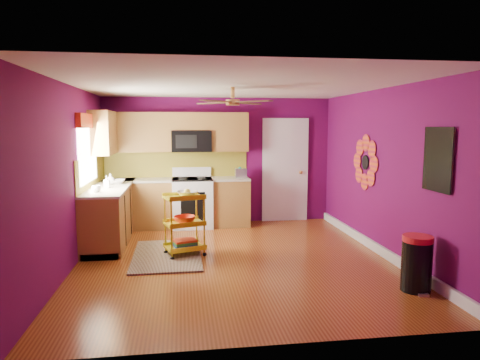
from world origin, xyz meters
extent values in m
plane|color=#6C3110|center=(0.00, 0.00, 0.00)|extent=(5.00, 5.00, 0.00)
cube|color=#5E0A4A|center=(0.00, 2.50, 1.25)|extent=(4.50, 0.04, 2.50)
cube|color=#5E0A4A|center=(0.00, -2.50, 1.25)|extent=(4.50, 0.04, 2.50)
cube|color=#5E0A4A|center=(-2.25, 0.00, 1.25)|extent=(0.04, 5.00, 2.50)
cube|color=#5E0A4A|center=(2.25, 0.00, 1.25)|extent=(0.04, 5.00, 2.50)
cube|color=silver|center=(0.00, 0.00, 2.50)|extent=(4.50, 5.00, 0.04)
cube|color=white|center=(2.22, 0.00, 0.07)|extent=(0.05, 4.90, 0.14)
cube|color=brown|center=(-1.95, 1.35, 0.45)|extent=(0.60, 2.30, 0.90)
cube|color=brown|center=(-0.85, 2.20, 0.45)|extent=(2.80, 0.60, 0.90)
cube|color=beige|center=(-1.95, 1.35, 0.92)|extent=(0.63, 2.30, 0.04)
cube|color=beige|center=(-0.85, 2.20, 0.92)|extent=(2.80, 0.63, 0.04)
cube|color=black|center=(-1.95, 1.35, 0.05)|extent=(0.54, 2.30, 0.10)
cube|color=black|center=(-0.85, 2.20, 0.05)|extent=(2.80, 0.54, 0.10)
cube|color=white|center=(-0.55, 2.17, 0.46)|extent=(0.76, 0.66, 0.92)
cube|color=black|center=(-0.55, 2.17, 0.93)|extent=(0.76, 0.62, 0.03)
cube|color=white|center=(-0.55, 2.45, 1.04)|extent=(0.76, 0.06, 0.18)
cube|color=black|center=(-0.55, 1.84, 0.45)|extent=(0.45, 0.02, 0.55)
cube|color=brown|center=(-1.59, 2.33, 1.83)|extent=(1.32, 0.33, 0.75)
cube|color=brown|center=(0.19, 2.33, 1.83)|extent=(0.72, 0.33, 0.75)
cube|color=brown|center=(-0.55, 2.33, 2.03)|extent=(0.76, 0.33, 0.34)
cube|color=brown|center=(-2.08, 1.85, 1.83)|extent=(0.33, 1.30, 0.75)
cube|color=black|center=(-0.55, 2.30, 1.65)|extent=(0.76, 0.38, 0.40)
cube|color=olive|center=(-0.85, 2.49, 1.20)|extent=(2.80, 0.01, 0.51)
cube|color=olive|center=(-2.24, 1.35, 1.20)|extent=(0.01, 2.30, 0.51)
cube|color=white|center=(-2.23, 1.05, 1.55)|extent=(0.03, 1.20, 1.00)
cube|color=red|center=(-2.20, 1.05, 2.02)|extent=(0.08, 1.35, 0.22)
cube|color=white|center=(1.35, 2.48, 1.02)|extent=(0.85, 0.04, 2.05)
cube|color=white|center=(1.35, 2.46, 1.02)|extent=(0.95, 0.02, 2.15)
sphere|color=#BF8C3F|center=(1.67, 2.42, 1.00)|extent=(0.07, 0.07, 0.07)
cylinder|color=black|center=(2.23, 0.60, 1.35)|extent=(0.01, 0.24, 0.24)
cube|color=#1AAFA6|center=(2.23, -1.40, 1.55)|extent=(0.03, 0.52, 0.72)
cube|color=black|center=(2.21, -1.40, 1.55)|extent=(0.01, 0.56, 0.76)
cylinder|color=#BF8C3F|center=(0.00, 0.20, 2.42)|extent=(0.06, 0.06, 0.16)
cylinder|color=#BF8C3F|center=(0.00, 0.20, 2.28)|extent=(0.20, 0.20, 0.08)
cube|color=#4C2D19|center=(0.27, 0.47, 2.28)|extent=(0.47, 0.47, 0.01)
cube|color=#4C2D19|center=(-0.27, 0.47, 2.28)|extent=(0.47, 0.47, 0.01)
cube|color=#4C2D19|center=(-0.27, -0.07, 2.28)|extent=(0.47, 0.47, 0.01)
cube|color=#4C2D19|center=(0.27, -0.07, 2.28)|extent=(0.47, 0.47, 0.01)
cube|color=black|center=(-0.99, 0.31, 0.01)|extent=(1.01, 1.64, 0.02)
cylinder|color=gold|center=(-0.91, 0.07, 0.47)|extent=(0.02, 0.02, 0.87)
cylinder|color=gold|center=(-0.43, 0.21, 0.47)|extent=(0.02, 0.02, 0.87)
cylinder|color=gold|center=(-1.01, 0.40, 0.47)|extent=(0.02, 0.02, 0.87)
cylinder|color=gold|center=(-0.53, 0.54, 0.47)|extent=(0.02, 0.02, 0.87)
sphere|color=black|center=(-0.91, 0.07, 0.03)|extent=(0.06, 0.06, 0.06)
sphere|color=black|center=(-0.43, 0.21, 0.03)|extent=(0.06, 0.06, 0.06)
sphere|color=black|center=(-1.01, 0.40, 0.03)|extent=(0.06, 0.06, 0.06)
sphere|color=black|center=(-0.53, 0.54, 0.03)|extent=(0.06, 0.06, 0.06)
cube|color=gold|center=(-0.72, 0.31, 0.89)|extent=(0.66, 0.55, 0.03)
cube|color=gold|center=(-0.72, 0.31, 0.49)|extent=(0.66, 0.55, 0.03)
cube|color=gold|center=(-0.72, 0.31, 0.12)|extent=(0.66, 0.55, 0.03)
imported|color=beige|center=(-0.67, 0.32, 0.94)|extent=(0.38, 0.38, 0.08)
sphere|color=yellow|center=(-0.67, 0.32, 0.96)|extent=(0.10, 0.10, 0.10)
imported|color=red|center=(-0.72, 0.31, 0.55)|extent=(0.40, 0.40, 0.10)
cube|color=navy|center=(-0.72, 0.31, 0.16)|extent=(0.38, 0.33, 0.04)
cube|color=#267233|center=(-0.72, 0.31, 0.20)|extent=(0.38, 0.33, 0.04)
cube|color=red|center=(-0.72, 0.31, 0.23)|extent=(0.38, 0.33, 0.03)
cylinder|color=black|center=(1.98, -1.48, 0.30)|extent=(0.42, 0.42, 0.59)
cylinder|color=red|center=(1.98, -1.48, 0.63)|extent=(0.35, 0.35, 0.07)
cube|color=beige|center=(1.98, -1.65, 0.01)|extent=(0.13, 0.08, 0.03)
cylinder|color=#138E84|center=(0.38, 2.22, 1.02)|extent=(0.18, 0.18, 0.16)
sphere|color=#138E84|center=(0.38, 2.22, 1.12)|extent=(0.06, 0.06, 0.06)
cube|color=beige|center=(0.40, 2.20, 1.03)|extent=(0.22, 0.15, 0.18)
imported|color=#EA3F72|center=(-1.96, 1.11, 1.04)|extent=(0.09, 0.09, 0.20)
imported|color=white|center=(-1.97, 1.54, 1.03)|extent=(0.15, 0.15, 0.19)
imported|color=white|center=(-1.88, 1.61, 0.98)|extent=(0.29, 0.29, 0.07)
imported|color=white|center=(-2.04, 0.64, 0.99)|extent=(0.13, 0.13, 0.11)
camera|label=1|loc=(-0.75, -6.02, 1.94)|focal=32.00mm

